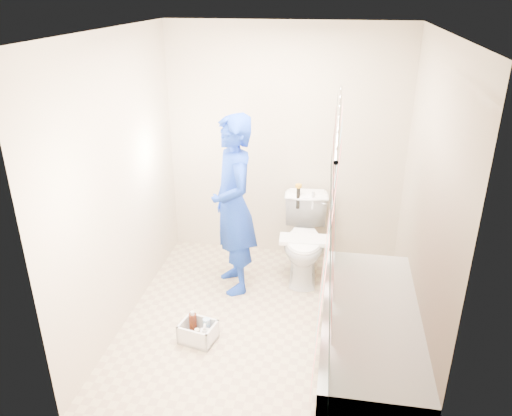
% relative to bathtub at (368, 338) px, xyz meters
% --- Properties ---
extents(floor, '(2.60, 2.60, 0.00)m').
position_rel_bathtub_xyz_m(floor, '(-0.85, 0.43, -0.27)').
color(floor, tan).
rests_on(floor, ground).
extents(ceiling, '(2.40, 2.60, 0.02)m').
position_rel_bathtub_xyz_m(ceiling, '(-0.85, 0.43, 2.13)').
color(ceiling, white).
rests_on(ceiling, wall_back).
extents(wall_back, '(2.40, 0.02, 2.40)m').
position_rel_bathtub_xyz_m(wall_back, '(-0.85, 1.73, 0.93)').
color(wall_back, '#BBAC90').
rests_on(wall_back, ground).
extents(wall_front, '(2.40, 0.02, 2.40)m').
position_rel_bathtub_xyz_m(wall_front, '(-0.85, -0.88, 0.93)').
color(wall_front, '#BBAC90').
rests_on(wall_front, ground).
extents(wall_left, '(0.02, 2.60, 2.40)m').
position_rel_bathtub_xyz_m(wall_left, '(-2.05, 0.43, 0.93)').
color(wall_left, '#BBAC90').
rests_on(wall_left, ground).
extents(wall_right, '(0.02, 2.60, 2.40)m').
position_rel_bathtub_xyz_m(wall_right, '(0.35, 0.43, 0.93)').
color(wall_right, '#BBAC90').
rests_on(wall_right, ground).
extents(bathtub, '(0.70, 1.75, 0.50)m').
position_rel_bathtub_xyz_m(bathtub, '(0.00, 0.00, 0.00)').
color(bathtub, silver).
rests_on(bathtub, ground).
extents(curtain_rod, '(0.02, 1.90, 0.02)m').
position_rel_bathtub_xyz_m(curtain_rod, '(-0.33, 0.00, 1.68)').
color(curtain_rod, silver).
rests_on(curtain_rod, wall_back).
extents(shower_curtain, '(0.06, 1.75, 1.80)m').
position_rel_bathtub_xyz_m(shower_curtain, '(-0.33, 0.00, 0.75)').
color(shower_curtain, white).
rests_on(shower_curtain, curtain_rod).
extents(toilet, '(0.48, 0.79, 0.79)m').
position_rel_bathtub_xyz_m(toilet, '(-0.58, 1.26, 0.12)').
color(toilet, white).
rests_on(toilet, ground).
extents(tank_lid, '(0.49, 0.24, 0.04)m').
position_rel_bathtub_xyz_m(tank_lid, '(-0.57, 1.13, 0.19)').
color(tank_lid, white).
rests_on(tank_lid, toilet).
extents(tank_internals, '(0.19, 0.06, 0.26)m').
position_rel_bathtub_xyz_m(tank_internals, '(-0.64, 1.47, 0.51)').
color(tank_internals, black).
rests_on(tank_internals, toilet).
extents(plumber, '(0.64, 0.73, 1.69)m').
position_rel_bathtub_xyz_m(plumber, '(-1.22, 0.95, 0.58)').
color(plumber, '#0F2C9B').
rests_on(plumber, ground).
extents(cleaning_caddy, '(0.32, 0.28, 0.21)m').
position_rel_bathtub_xyz_m(cleaning_caddy, '(-1.34, 0.08, -0.19)').
color(cleaning_caddy, silver).
rests_on(cleaning_caddy, ground).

